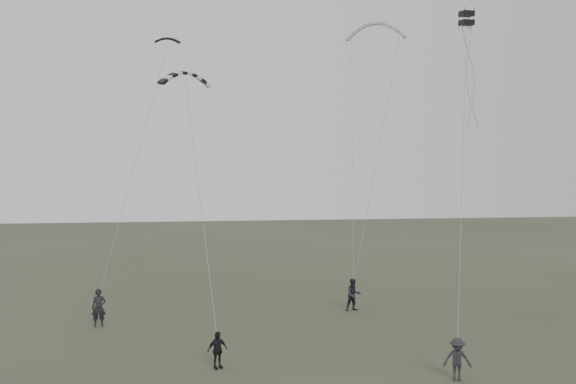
{
  "coord_description": "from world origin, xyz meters",
  "views": [
    {
      "loc": [
        -2.93,
        -22.81,
        7.99
      ],
      "look_at": [
        1.15,
        5.73,
        6.98
      ],
      "focal_mm": 35.0,
      "sensor_mm": 36.0,
      "label": 1
    }
  ],
  "objects": [
    {
      "name": "ground",
      "position": [
        0.0,
        0.0,
        0.0
      ],
      "size": [
        140.0,
        140.0,
        0.0
      ],
      "primitive_type": "plane",
      "color": "#373D2A",
      "rests_on": "ground"
    },
    {
      "name": "flyer_left",
      "position": [
        -8.57,
        7.12,
        0.98
      ],
      "size": [
        0.75,
        0.53,
        1.96
      ],
      "primitive_type": "imported",
      "rotation": [
        0.0,
        0.0,
        0.09
      ],
      "color": "black",
      "rests_on": "ground"
    },
    {
      "name": "flyer_right",
      "position": [
        5.37,
        8.48,
        0.93
      ],
      "size": [
        0.99,
        0.82,
        1.85
      ],
      "primitive_type": "imported",
      "rotation": [
        0.0,
        0.0,
        0.14
      ],
      "color": "black",
      "rests_on": "ground"
    },
    {
      "name": "flyer_center",
      "position": [
        -2.59,
        -0.03,
        0.75
      ],
      "size": [
        0.96,
        0.72,
        1.51
      ],
      "primitive_type": "imported",
      "rotation": [
        0.0,
        0.0,
        0.46
      ],
      "color": "black",
      "rests_on": "ground"
    },
    {
      "name": "flyer_far",
      "position": [
        6.51,
        -2.7,
        0.82
      ],
      "size": [
        1.19,
        0.87,
        1.64
      ],
      "primitive_type": "imported",
      "rotation": [
        0.0,
        0.0,
        -0.27
      ],
      "color": "#252529",
      "rests_on": "ground"
    },
    {
      "name": "kite_dark_small",
      "position": [
        -5.26,
        11.15,
        15.87
      ],
      "size": [
        1.5,
        0.63,
        0.61
      ],
      "primitive_type": null,
      "rotation": [
        0.33,
        0.0,
        -0.03
      ],
      "color": "black",
      "rests_on": "flyer_left"
    },
    {
      "name": "kite_pale_large",
      "position": [
        7.91,
        12.81,
        17.67
      ],
      "size": [
        4.01,
        2.38,
        1.72
      ],
      "primitive_type": null,
      "rotation": [
        0.17,
        0.0,
        -0.35
      ],
      "color": "#B7B9BD",
      "rests_on": "flyer_right"
    },
    {
      "name": "kite_striped",
      "position": [
        -3.99,
        5.28,
        12.86
      ],
      "size": [
        2.7,
        1.75,
        1.17
      ],
      "primitive_type": null,
      "rotation": [
        0.22,
        0.0,
        0.38
      ],
      "color": "black",
      "rests_on": "flyer_center"
    },
    {
      "name": "kite_box",
      "position": [
        9.82,
        3.76,
        15.64
      ],
      "size": [
        0.63,
        0.7,
        0.76
      ],
      "primitive_type": null,
      "rotation": [
        0.12,
        0.0,
        0.06
      ],
      "color": "black",
      "rests_on": "flyer_far"
    }
  ]
}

